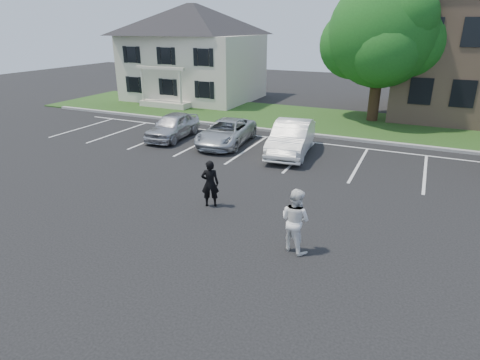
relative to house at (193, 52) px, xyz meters
name	(u,v)px	position (x,y,z in m)	size (l,w,h in m)	color
ground_plane	(227,227)	(13.00, -19.97, -3.83)	(90.00, 90.00, 0.00)	black
curb	(320,136)	(13.00, -7.97, -3.75)	(40.00, 0.30, 0.15)	#969791
grass_strip	(335,122)	(13.00, -3.97, -3.79)	(44.00, 8.00, 0.08)	#1B4814
stall_lines	(333,155)	(14.40, -11.02, -3.82)	(34.00, 5.36, 0.01)	silver
house	(193,52)	(0.00, 0.00, 0.00)	(10.30, 9.22, 7.60)	beige
tree	(384,36)	(15.20, -2.51, 1.52)	(7.80, 7.20, 8.80)	black
man_black_suit	(210,184)	(11.76, -18.77, -2.99)	(0.62, 0.40, 1.69)	black
man_white_shirt	(295,220)	(15.35, -20.40, -2.89)	(0.91, 0.71, 1.87)	white
car_silver_west	(173,126)	(5.51, -11.69, -3.12)	(1.67, 4.15, 1.41)	#BCBCC2
car_silver_minivan	(226,132)	(8.77, -11.51, -3.18)	(2.15, 4.66, 1.29)	#B7BBC0
car_white_sedan	(291,138)	(12.43, -11.69, -3.03)	(1.70, 4.88, 1.61)	white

